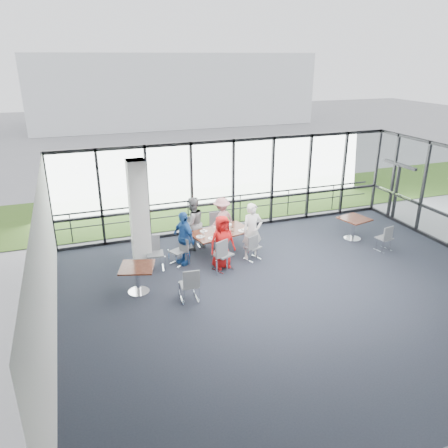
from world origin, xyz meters
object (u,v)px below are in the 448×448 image
object	(u,v)px
side_table_right	(354,221)
diner_near_right	(252,231)
diner_far_left	(193,223)
structural_column	(139,216)
chair_main_fl	(192,234)
chair_main_fr	(217,227)
main_table	(221,235)
chair_main_nr	(253,247)
diner_end	(184,238)
chair_spare_r	(384,238)
side_table_left	(137,271)
diner_far_right	(222,220)
chair_spare_lb	(155,254)
chair_main_nl	(223,254)
chair_main_end	(178,252)
diner_near_left	(222,242)
chair_spare_la	(189,285)

from	to	relation	value
side_table_right	diner_near_right	xyz separation A→B (m)	(-3.79, -0.19, 0.24)
diner_near_right	diner_far_left	xyz separation A→B (m)	(-1.51, 1.27, -0.01)
structural_column	chair_main_fl	world-z (taller)	structural_column
structural_column	chair_main_fr	distance (m)	3.20
main_table	diner_far_left	world-z (taller)	diner_far_left
diner_far_left	chair_main_nr	size ratio (longest dim) A/B	2.08
side_table_right	main_table	bearing A→B (deg)	174.79
diner_end	chair_spare_r	world-z (taller)	diner_end
chair_main_fl	chair_spare_r	xyz separation A→B (m)	(5.66, -2.27, -0.06)
side_table_left	diner_far_left	world-z (taller)	diner_far_left
chair_main_fl	diner_far_right	bearing A→B (deg)	-170.18
chair_main_nr	chair_spare_lb	bearing A→B (deg)	151.10
chair_main_nl	chair_main_end	world-z (taller)	chair_main_nl
side_table_left	side_table_right	bearing A→B (deg)	8.64
main_table	diner_far_right	bearing A→B (deg)	55.27
side_table_left	chair_main_nl	world-z (taller)	chair_main_nl
diner_far_right	chair_main_nl	size ratio (longest dim) A/B	1.55
side_table_right	chair_main_nr	size ratio (longest dim) A/B	1.26
diner_near_left	chair_main_nr	xyz separation A→B (m)	(1.04, 0.16, -0.38)
chair_main_nr	chair_spare_lb	size ratio (longest dim) A/B	0.86
chair_main_nr	chair_spare_lb	xyz separation A→B (m)	(-2.91, 0.36, 0.07)
chair_main_nr	diner_end	bearing A→B (deg)	145.03
chair_main_fr	diner_far_left	bearing A→B (deg)	25.46
main_table	diner_far_right	xyz separation A→B (m)	(0.36, 0.91, 0.14)
chair_main_fl	diner_end	bearing A→B (deg)	61.70
diner_near_left	diner_near_right	size ratio (longest dim) A/B	0.92
side_table_left	chair_main_end	world-z (taller)	chair_main_end
chair_main_end	chair_spare_la	xyz separation A→B (m)	(-0.24, -2.11, 0.04)
diner_far_left	chair_spare_la	size ratio (longest dim) A/B	1.91
diner_near_right	chair_main_fr	bearing A→B (deg)	107.41
chair_main_nl	chair_main_fr	world-z (taller)	chair_main_nl
chair_spare_la	diner_near_left	bearing A→B (deg)	51.07
structural_column	chair_main_nr	bearing A→B (deg)	-11.49
main_table	side_table_right	bearing A→B (deg)	-18.62
diner_far_right	side_table_right	bearing A→B (deg)	137.83
diner_near_right	chair_main_nl	distance (m)	1.28
chair_main_nr	chair_spare_r	bearing A→B (deg)	-32.64
side_table_right	chair_spare_lb	bearing A→B (deg)	179.67
diner_near_right	chair_spare_la	size ratio (longest dim) A/B	1.93
side_table_right	diner_near_left	world-z (taller)	diner_near_left
side_table_left	chair_main_fl	bearing A→B (deg)	47.06
chair_main_nr	chair_main_fl	bearing A→B (deg)	113.33
diner_near_left	diner_end	distance (m)	1.16
diner_far_right	structural_column	bearing A→B (deg)	-5.20
chair_main_nr	chair_spare_r	world-z (taller)	chair_spare_r
side_table_right	side_table_left	bearing A→B (deg)	-171.36
side_table_left	diner_end	world-z (taller)	diner_end
diner_far_left	diner_far_right	world-z (taller)	diner_far_left
diner_near_left	chair_main_fl	distance (m)	1.72
chair_spare_r	chair_main_fr	bearing A→B (deg)	139.05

